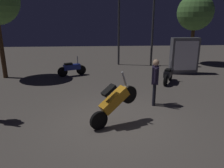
# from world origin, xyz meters

# --- Properties ---
(ground_plane) EXTENTS (40.00, 40.00, 0.00)m
(ground_plane) POSITION_xyz_m (0.00, 0.00, 0.00)
(ground_plane) COLOR #605951
(motorcycle_orange_foreground) EXTENTS (1.49, 0.92, 1.63)m
(motorcycle_orange_foreground) POSITION_xyz_m (0.01, -0.11, 0.74)
(motorcycle_orange_foreground) COLOR black
(motorcycle_orange_foreground) RESTS_ON ground_plane
(motorcycle_black_parked_left) EXTENTS (0.93, 1.48, 1.11)m
(motorcycle_black_parked_left) POSITION_xyz_m (3.11, 4.19, 0.44)
(motorcycle_black_parked_left) COLOR black
(motorcycle_black_parked_left) RESTS_ON ground_plane
(motorcycle_blue_parked_right) EXTENTS (1.56, 0.76, 1.11)m
(motorcycle_blue_parked_right) POSITION_xyz_m (-1.92, 5.99, 0.44)
(motorcycle_blue_parked_right) COLOR black
(motorcycle_blue_parked_right) RESTS_ON ground_plane
(person_rider_beside) EXTENTS (0.32, 0.67, 1.74)m
(person_rider_beside) POSITION_xyz_m (1.63, 1.37, 1.04)
(person_rider_beside) COLOR black
(person_rider_beside) RESTS_ON ground_plane
(streetlamp_near) EXTENTS (0.36, 0.36, 5.56)m
(streetlamp_near) POSITION_xyz_m (3.30, 8.54, 3.48)
(streetlamp_near) COLOR #38383D
(streetlamp_near) RESTS_ON ground_plane
(streetlamp_far) EXTENTS (0.36, 0.36, 4.85)m
(streetlamp_far) POSITION_xyz_m (1.05, 8.97, 3.09)
(streetlamp_far) COLOR #38383D
(streetlamp_far) RESTS_ON ground_plane
(tree_left_bg) EXTENTS (2.45, 2.45, 4.80)m
(tree_left_bg) POSITION_xyz_m (6.32, 8.98, 3.55)
(tree_left_bg) COLOR #4C331E
(tree_left_bg) RESTS_ON ground_plane
(kiosk_billboard) EXTENTS (1.60, 0.55, 2.10)m
(kiosk_billboard) POSITION_xyz_m (4.64, 6.10, 1.05)
(kiosk_billboard) COLOR #595960
(kiosk_billboard) RESTS_ON ground_plane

